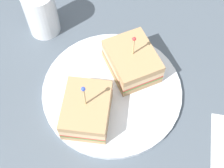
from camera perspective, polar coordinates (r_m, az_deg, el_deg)
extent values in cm
cube|color=#4C5660|center=(60.73, 0.00, -1.90)|extent=(109.93, 109.93, 2.00)
cylinder|color=white|center=(59.37, 0.00, -1.21)|extent=(26.27, 26.27, 1.08)
cube|color=tan|center=(60.74, 3.55, 3.19)|extent=(12.61, 12.99, 1.45)
cube|color=#478438|center=(59.97, 3.60, 3.67)|extent=(12.61, 12.99, 0.40)
cube|color=red|center=(59.60, 3.62, 3.90)|extent=(12.61, 12.99, 0.50)
cube|color=#E0B784|center=(58.87, 3.67, 4.37)|extent=(12.61, 12.99, 1.25)
cube|color=tan|center=(57.75, 3.74, 5.12)|extent=(12.61, 12.99, 1.45)
cylinder|color=tan|center=(55.71, 3.89, 6.59)|extent=(0.30, 0.30, 5.02)
sphere|color=red|center=(53.71, 4.05, 8.17)|extent=(0.70, 0.70, 0.70)
cube|color=tan|center=(56.04, -4.49, -5.54)|extent=(8.91, 10.69, 1.35)
cube|color=#478438|center=(55.25, -4.55, -5.17)|extent=(8.91, 10.69, 0.40)
cube|color=red|center=(54.84, -4.58, -4.98)|extent=(8.91, 10.69, 0.50)
cube|color=#E0B784|center=(53.95, -4.65, -4.55)|extent=(8.91, 10.69, 1.46)
cube|color=tan|center=(52.69, -4.76, -3.90)|extent=(8.91, 10.69, 1.35)
cylinder|color=tan|center=(50.12, -5.00, -2.48)|extent=(0.30, 0.30, 5.74)
sphere|color=blue|center=(47.60, -5.26, -0.91)|extent=(0.70, 0.70, 0.70)
cylinder|color=#B74C33|center=(67.07, -12.56, 11.89)|extent=(5.70, 5.70, 7.77)
cylinder|color=white|center=(66.25, -12.75, 12.54)|extent=(6.47, 6.47, 10.04)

